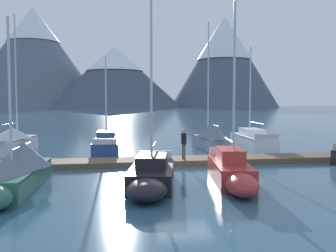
{
  "coord_description": "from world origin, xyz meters",
  "views": [
    {
      "loc": [
        -2.79,
        -16.69,
        3.44
      ],
      "look_at": [
        0.0,
        6.0,
        2.0
      ],
      "focal_mm": 40.04,
      "sensor_mm": 36.0,
      "label": 1
    }
  ],
  "objects": [
    {
      "name": "person_on_dock",
      "position": [
        0.6,
        3.68,
        1.26
      ],
      "size": [
        0.25,
        0.59,
        1.69
      ],
      "color": "brown",
      "rests_on": "dock"
    },
    {
      "name": "dock",
      "position": [
        0.0,
        4.0,
        0.15
      ],
      "size": [
        22.32,
        3.08,
        0.3
      ],
      "color": "brown",
      "rests_on": "ground"
    },
    {
      "name": "mountain_central_massif",
      "position": [
        -7.16,
        219.47,
        19.74
      ],
      "size": [
        84.49,
        84.49,
        38.02
      ],
      "color": "#424C60",
      "rests_on": "ground"
    },
    {
      "name": "mountain_shoulder_ridge",
      "position": [
        64.88,
        227.9,
        32.07
      ],
      "size": [
        72.09,
        72.09,
        60.73
      ],
      "color": "#4C566B",
      "rests_on": "ground"
    },
    {
      "name": "ground_plane",
      "position": [
        0.0,
        0.0,
        0.0
      ],
      "size": [
        700.0,
        700.0,
        0.0
      ],
      "primitive_type": "plane",
      "color": "#335B75"
    },
    {
      "name": "sailboat_outer_slip",
      "position": [
        3.67,
        10.56,
        0.92
      ],
      "size": [
        2.07,
        6.03,
        9.39
      ],
      "color": "#93939E",
      "rests_on": "ground"
    },
    {
      "name": "sailboat_mid_dock_port",
      "position": [
        -3.87,
        9.3,
        0.58
      ],
      "size": [
        1.7,
        6.28,
        6.56
      ],
      "color": "navy",
      "rests_on": "ground"
    },
    {
      "name": "sailboat_far_berth",
      "position": [
        1.79,
        -1.52,
        0.58
      ],
      "size": [
        2.04,
        6.23,
        8.21
      ],
      "color": "#B2332D",
      "rests_on": "ground"
    },
    {
      "name": "sailboat_second_berth",
      "position": [
        -6.82,
        -1.45,
        0.89
      ],
      "size": [
        1.62,
        6.62,
        6.53
      ],
      "color": "#336B56",
      "rests_on": "ground"
    },
    {
      "name": "sailboat_mid_dock_starboard",
      "position": [
        -1.64,
        -1.82,
        0.52
      ],
      "size": [
        2.49,
        6.11,
        7.6
      ],
      "color": "black",
      "rests_on": "ground"
    },
    {
      "name": "sailboat_nearest_berth",
      "position": [
        -10.09,
        10.09,
        0.86
      ],
      "size": [
        2.3,
        5.87,
        9.46
      ],
      "color": "silver",
      "rests_on": "ground"
    },
    {
      "name": "mountain_west_summit",
      "position": [
        -59.75,
        238.8,
        33.66
      ],
      "size": [
        91.79,
        91.79,
        65.47
      ],
      "color": "slate",
      "rests_on": "ground"
    },
    {
      "name": "sailboat_end_of_dock",
      "position": [
        6.92,
        10.81,
        0.61
      ],
      "size": [
        2.11,
        7.6,
        7.65
      ],
      "color": "white",
      "rests_on": "ground"
    }
  ]
}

